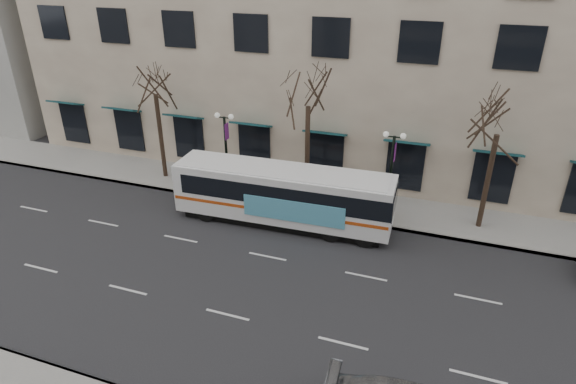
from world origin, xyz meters
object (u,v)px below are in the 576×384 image
at_px(city_bus, 284,194).
at_px(lamp_post_right, 391,172).
at_px(tree_far_right, 501,117).
at_px(tree_far_left, 154,79).
at_px(tree_far_mid, 308,90).
at_px(lamp_post_left, 226,149).

bearing_deg(city_bus, lamp_post_right, 21.99).
bearing_deg(tree_far_right, tree_far_left, 180.00).
bearing_deg(tree_far_left, city_bus, -17.29).
relative_size(tree_far_left, tree_far_mid, 0.98).
xyz_separation_m(lamp_post_left, lamp_post_right, (10.00, 0.00, 0.00)).
height_order(tree_far_left, tree_far_mid, tree_far_mid).
height_order(tree_far_left, city_bus, tree_far_left).
xyz_separation_m(tree_far_mid, tree_far_right, (10.00, -0.00, -0.48)).
height_order(tree_far_mid, tree_far_right, tree_far_mid).
xyz_separation_m(tree_far_mid, lamp_post_left, (-4.99, -0.60, -3.96)).
height_order(lamp_post_left, lamp_post_right, same).
height_order(tree_far_right, city_bus, tree_far_right).
bearing_deg(lamp_post_left, lamp_post_right, 0.00).
bearing_deg(lamp_post_right, tree_far_mid, 173.17).
bearing_deg(tree_far_right, city_bus, -163.85).
height_order(tree_far_mid, city_bus, tree_far_mid).
bearing_deg(lamp_post_left, tree_far_mid, 6.85).
xyz_separation_m(tree_far_mid, city_bus, (-0.36, -3.00, -5.11)).
bearing_deg(lamp_post_right, lamp_post_left, 180.00).
xyz_separation_m(tree_far_left, lamp_post_right, (15.01, -0.60, -3.75)).
bearing_deg(tree_far_mid, lamp_post_right, -6.83).
distance_m(tree_far_mid, tree_far_right, 10.01).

